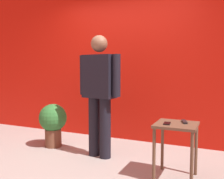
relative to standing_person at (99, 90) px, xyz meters
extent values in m
plane|color=#9E9991|center=(-0.07, -0.57, -0.96)|extent=(12.00, 12.00, 0.00)
cube|color=red|center=(-0.07, 1.03, 0.48)|extent=(6.01, 0.12, 2.88)
cylinder|color=black|center=(-0.10, 0.01, -0.53)|extent=(0.18, 0.18, 0.84)
cylinder|color=black|center=(0.10, -0.02, -0.53)|extent=(0.18, 0.18, 0.84)
cube|color=black|center=(0.00, 0.00, 0.19)|extent=(0.49, 0.29, 0.60)
cube|color=red|center=(0.02, 0.12, 0.22)|extent=(0.13, 0.03, 0.50)
cube|color=#B2333D|center=(0.02, 0.12, 0.20)|extent=(0.05, 0.01, 0.45)
cylinder|color=black|center=(-0.28, 0.04, 0.20)|extent=(0.13, 0.13, 0.57)
cylinder|color=black|center=(0.28, -0.04, 0.20)|extent=(0.13, 0.13, 0.57)
sphere|color=brown|center=(0.00, 0.00, 0.63)|extent=(0.23, 0.23, 0.23)
cube|color=brown|center=(1.12, -0.29, -0.34)|extent=(0.46, 0.46, 0.03)
cylinder|color=brown|center=(0.92, -0.49, -0.65)|extent=(0.04, 0.04, 0.60)
cylinder|color=brown|center=(1.32, -0.49, -0.65)|extent=(0.04, 0.04, 0.60)
cylinder|color=brown|center=(0.92, -0.09, -0.65)|extent=(0.04, 0.04, 0.60)
cylinder|color=brown|center=(1.32, -0.09, -0.65)|extent=(0.04, 0.04, 0.60)
cube|color=black|center=(1.03, -0.35, -0.32)|extent=(0.08, 0.15, 0.01)
cube|color=black|center=(1.19, -0.21, -0.31)|extent=(0.09, 0.18, 0.02)
cylinder|color=brown|center=(-0.89, 0.11, -0.82)|extent=(0.26, 0.26, 0.28)
sphere|color=#2D7233|center=(-0.89, 0.11, -0.49)|extent=(0.44, 0.44, 0.44)
camera|label=1|loc=(1.61, -3.14, 0.29)|focal=40.60mm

